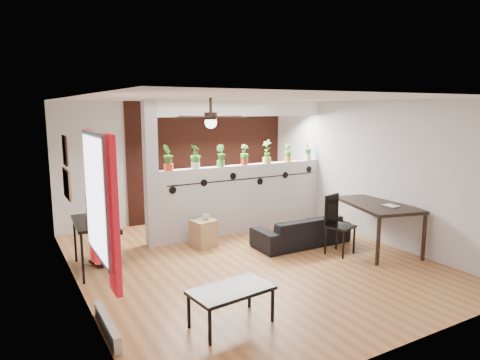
# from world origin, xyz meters

# --- Properties ---
(room_shell) EXTENTS (6.30, 7.10, 2.90)m
(room_shell) POSITION_xyz_m (0.00, 0.00, 1.30)
(room_shell) COLOR #9B6032
(room_shell) RESTS_ON ground
(partition_wall) EXTENTS (3.60, 0.18, 1.35)m
(partition_wall) POSITION_xyz_m (0.80, 1.50, 0.68)
(partition_wall) COLOR #BCBCC1
(partition_wall) RESTS_ON ground
(ceiling_header) EXTENTS (3.60, 0.18, 0.30)m
(ceiling_header) POSITION_xyz_m (0.80, 1.50, 2.45)
(ceiling_header) COLOR white
(ceiling_header) RESTS_ON room_shell
(pier_column) EXTENTS (0.22, 0.20, 2.60)m
(pier_column) POSITION_xyz_m (-1.11, 1.50, 1.30)
(pier_column) COLOR #BCBCC1
(pier_column) RESTS_ON ground
(brick_panel) EXTENTS (3.90, 0.05, 2.60)m
(brick_panel) POSITION_xyz_m (0.80, 2.97, 1.30)
(brick_panel) COLOR #983E2C
(brick_panel) RESTS_ON ground
(vine_decal) EXTENTS (3.31, 0.01, 0.30)m
(vine_decal) POSITION_xyz_m (0.80, 1.40, 1.08)
(vine_decal) COLOR black
(vine_decal) RESTS_ON partition_wall
(window_assembly) EXTENTS (0.09, 1.30, 1.55)m
(window_assembly) POSITION_xyz_m (-2.56, -1.20, 1.51)
(window_assembly) COLOR white
(window_assembly) RESTS_ON room_shell
(baseboard_heater) EXTENTS (0.08, 1.00, 0.18)m
(baseboard_heater) POSITION_xyz_m (-2.54, -1.20, 0.09)
(baseboard_heater) COLOR beige
(baseboard_heater) RESTS_ON ground
(corkboard) EXTENTS (0.03, 0.60, 0.45)m
(corkboard) POSITION_xyz_m (-2.58, 0.95, 1.35)
(corkboard) COLOR #9B724A
(corkboard) RESTS_ON room_shell
(framed_art) EXTENTS (0.03, 0.34, 0.44)m
(framed_art) POSITION_xyz_m (-2.58, 0.90, 1.85)
(framed_art) COLOR #8C7259
(framed_art) RESTS_ON room_shell
(ceiling_fan) EXTENTS (1.19, 1.19, 0.43)m
(ceiling_fan) POSITION_xyz_m (-0.80, -0.30, 2.31)
(ceiling_fan) COLOR black
(ceiling_fan) RESTS_ON room_shell
(potted_plant_0) EXTENTS (0.27, 0.30, 0.47)m
(potted_plant_0) POSITION_xyz_m (-0.78, 1.50, 1.60)
(potted_plant_0) COLOR red
(potted_plant_0) RESTS_ON partition_wall
(potted_plant_1) EXTENTS (0.23, 0.27, 0.44)m
(potted_plant_1) POSITION_xyz_m (-0.25, 1.50, 1.59)
(potted_plant_1) COLOR white
(potted_plant_1) RESTS_ON partition_wall
(potted_plant_2) EXTENTS (0.23, 0.26, 0.42)m
(potted_plant_2) POSITION_xyz_m (0.27, 1.50, 1.57)
(potted_plant_2) COLOR green
(potted_plant_2) RESTS_ON partition_wall
(potted_plant_3) EXTENTS (0.20, 0.16, 0.40)m
(potted_plant_3) POSITION_xyz_m (0.80, 1.50, 1.56)
(potted_plant_3) COLOR #AF231C
(potted_plant_3) RESTS_ON partition_wall
(potted_plant_4) EXTENTS (0.28, 0.31, 0.48)m
(potted_plant_4) POSITION_xyz_m (1.33, 1.50, 1.60)
(potted_plant_4) COLOR gold
(potted_plant_4) RESTS_ON partition_wall
(potted_plant_5) EXTENTS (0.21, 0.18, 0.37)m
(potted_plant_5) POSITION_xyz_m (1.85, 1.50, 1.55)
(potted_plant_5) COLOR orange
(potted_plant_5) RESTS_ON partition_wall
(potted_plant_6) EXTENTS (0.25, 0.23, 0.39)m
(potted_plant_6) POSITION_xyz_m (2.38, 1.50, 1.56)
(potted_plant_6) COLOR silver
(potted_plant_6) RESTS_ON partition_wall
(sofa) EXTENTS (1.71, 0.69, 0.50)m
(sofa) POSITION_xyz_m (1.26, 0.23, 0.25)
(sofa) COLOR black
(sofa) RESTS_ON ground
(cube_shelf) EXTENTS (0.47, 0.43, 0.49)m
(cube_shelf) POSITION_xyz_m (-0.34, 1.00, 0.24)
(cube_shelf) COLOR #A28255
(cube_shelf) RESTS_ON ground
(cup) EXTENTS (0.14, 0.14, 0.10)m
(cup) POSITION_xyz_m (-0.29, 1.00, 0.54)
(cup) COLOR gray
(cup) RESTS_ON cube_shelf
(computer_desk) EXTENTS (0.62, 1.10, 0.77)m
(computer_desk) POSITION_xyz_m (-2.25, 0.81, 0.70)
(computer_desk) COLOR black
(computer_desk) RESTS_ON ground
(monitor) EXTENTS (0.34, 0.17, 0.20)m
(monitor) POSITION_xyz_m (-2.25, 0.96, 0.87)
(monitor) COLOR black
(monitor) RESTS_ON computer_desk
(office_chair) EXTENTS (0.54, 0.54, 1.05)m
(office_chair) POSITION_xyz_m (-2.06, 1.09, 0.46)
(office_chair) COLOR black
(office_chair) RESTS_ON ground
(dining_table) EXTENTS (1.28, 1.70, 0.83)m
(dining_table) POSITION_xyz_m (2.25, -0.62, 0.74)
(dining_table) COLOR black
(dining_table) RESTS_ON ground
(book) EXTENTS (0.18, 0.24, 0.02)m
(book) POSITION_xyz_m (2.15, -0.92, 0.84)
(book) COLOR gray
(book) RESTS_ON dining_table
(folding_chair) EXTENTS (0.51, 0.51, 1.01)m
(folding_chair) POSITION_xyz_m (1.47, -0.43, 0.60)
(folding_chair) COLOR black
(folding_chair) RESTS_ON ground
(coffee_table) EXTENTS (0.99, 0.63, 0.44)m
(coffee_table) POSITION_xyz_m (-1.25, -1.72, 0.39)
(coffee_table) COLOR black
(coffee_table) RESTS_ON ground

